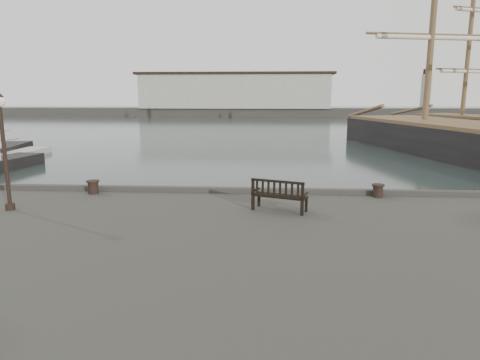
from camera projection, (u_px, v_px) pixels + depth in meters
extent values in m
plane|color=black|center=(248.00, 232.00, 16.01)|extent=(400.00, 400.00, 0.00)
cube|color=#383530|center=(267.00, 112.00, 105.86)|extent=(140.00, 8.00, 2.00)
cube|color=#AAA99E|center=(235.00, 92.00, 105.43)|extent=(46.00, 9.00, 8.00)
cube|color=black|center=(235.00, 74.00, 104.60)|extent=(48.00, 9.50, 0.60)
cylinder|color=#AAA99E|center=(426.00, 92.00, 102.30)|extent=(2.40, 2.40, 8.00)
sphere|color=silver|center=(428.00, 68.00, 101.26)|extent=(1.61, 1.61, 1.61)
cube|color=black|center=(280.00, 196.00, 13.06)|extent=(1.77, 1.12, 0.04)
cube|color=black|center=(277.00, 190.00, 12.79)|extent=(1.59, 0.64, 0.50)
cube|color=black|center=(280.00, 203.00, 13.11)|extent=(1.64, 1.01, 0.46)
cylinder|color=black|center=(93.00, 187.00, 15.40)|extent=(0.49, 0.49, 0.48)
cylinder|color=black|center=(378.00, 191.00, 14.87)|extent=(0.56, 0.56, 0.45)
cylinder|color=black|center=(5.00, 158.00, 12.94)|extent=(0.12, 0.12, 3.22)
cylinder|color=black|center=(10.00, 207.00, 13.23)|extent=(0.28, 0.28, 0.20)
cylinder|color=brown|center=(469.00, 48.00, 53.25)|extent=(0.54, 0.54, 17.02)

